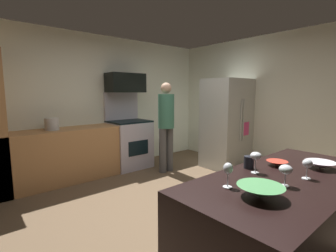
# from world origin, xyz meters

# --- Properties ---
(ground_plane) EXTENTS (5.20, 4.80, 0.02)m
(ground_plane) POSITION_xyz_m (0.00, 0.00, -0.01)
(ground_plane) COLOR brown
(wall_back) EXTENTS (5.20, 0.12, 2.60)m
(wall_back) POSITION_xyz_m (0.00, 2.34, 1.30)
(wall_back) COLOR silver
(wall_back) RESTS_ON ground
(wall_right) EXTENTS (0.12, 4.80, 2.60)m
(wall_right) POSITION_xyz_m (2.54, 0.00, 1.30)
(wall_right) COLOR silver
(wall_right) RESTS_ON ground
(lower_cabinet_run) EXTENTS (2.40, 0.60, 0.90)m
(lower_cabinet_run) POSITION_xyz_m (-0.90, 1.98, 0.45)
(lower_cabinet_run) COLOR #B57E4B
(lower_cabinet_run) RESTS_ON ground
(oven_range) EXTENTS (0.76, 0.65, 1.51)m
(oven_range) POSITION_xyz_m (0.48, 1.97, 0.51)
(oven_range) COLOR #BEB5C2
(oven_range) RESTS_ON ground
(microwave) EXTENTS (0.74, 0.38, 0.37)m
(microwave) POSITION_xyz_m (0.48, 2.06, 1.70)
(microwave) COLOR black
(microwave) RESTS_ON oven_range
(refrigerator) EXTENTS (0.88, 0.73, 1.77)m
(refrigerator) POSITION_xyz_m (2.03, 0.75, 0.89)
(refrigerator) COLOR beige
(refrigerator) RESTS_ON ground
(person_cook) EXTENTS (0.31, 0.30, 1.69)m
(person_cook) POSITION_xyz_m (0.86, 1.26, 0.95)
(person_cook) COLOR #4E4E4E
(person_cook) RESTS_ON ground
(counter_island) EXTENTS (1.81, 0.80, 0.90)m
(counter_island) POSITION_xyz_m (-0.29, -1.50, 0.45)
(counter_island) COLOR black
(counter_island) RESTS_ON ground
(mixing_bowl_large) EXTENTS (0.17, 0.17, 0.04)m
(mixing_bowl_large) POSITION_xyz_m (-0.10, -1.33, 0.92)
(mixing_bowl_large) COLOR red
(mixing_bowl_large) RESTS_ON counter_island
(mixing_bowl_small) EXTENTS (0.27, 0.27, 0.07)m
(mixing_bowl_small) POSITION_xyz_m (-0.80, -1.56, 0.94)
(mixing_bowl_small) COLOR #509858
(mixing_bowl_small) RESTS_ON counter_island
(mixing_bowl_prep) EXTENTS (0.23, 0.23, 0.06)m
(mixing_bowl_prep) POSITION_xyz_m (0.09, -1.59, 0.93)
(mixing_bowl_prep) COLOR white
(mixing_bowl_prep) RESTS_ON counter_island
(wine_glass_near) EXTENTS (0.08, 0.08, 0.16)m
(wine_glass_near) POSITION_xyz_m (-0.42, -1.31, 1.03)
(wine_glass_near) COLOR silver
(wine_glass_near) RESTS_ON counter_island
(wine_glass_mid) EXTENTS (0.07, 0.07, 0.15)m
(wine_glass_mid) POSITION_xyz_m (-0.26, -1.61, 1.01)
(wine_glass_mid) COLOR silver
(wine_glass_mid) RESTS_ON counter_island
(wine_glass_far) EXTENTS (0.06, 0.06, 0.16)m
(wine_glass_far) POSITION_xyz_m (-0.81, -1.35, 1.02)
(wine_glass_far) COLOR silver
(wine_glass_far) RESTS_ON counter_island
(wine_glass_extra) EXTENTS (0.08, 0.08, 0.15)m
(wine_glass_extra) POSITION_xyz_m (-0.51, -1.58, 1.01)
(wine_glass_extra) COLOR silver
(wine_glass_extra) RESTS_ON counter_island
(mug_tea) EXTENTS (0.08, 0.08, 0.10)m
(mug_tea) POSITION_xyz_m (-0.34, -1.21, 0.95)
(mug_tea) COLOR black
(mug_tea) RESTS_ON counter_island
(stock_pot) EXTENTS (0.22, 0.22, 0.20)m
(stock_pot) POSITION_xyz_m (-0.96, 1.98, 1.00)
(stock_pot) COLOR beige
(stock_pot) RESTS_ON lower_cabinet_run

